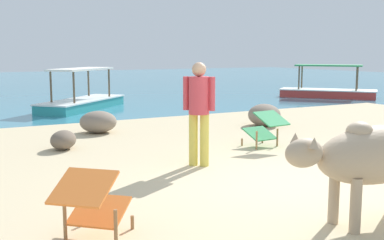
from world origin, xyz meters
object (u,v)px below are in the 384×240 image
object	(u,v)px
cow	(374,156)
person_standing	(199,106)
boat_red	(328,90)
deck_chair_far	(265,127)
deck_chair_near	(92,201)
boat_teal	(82,101)

from	to	relation	value
cow	person_standing	xyz separation A→B (m)	(-0.38, 3.06, 0.23)
cow	boat_red	xyz separation A→B (m)	(9.66, 10.77, -0.47)
cow	deck_chair_far	distance (m)	4.01
cow	deck_chair_near	size ratio (longest dim) A/B	2.09
deck_chair_far	boat_red	distance (m)	10.84
deck_chair_near	person_standing	distance (m)	3.23
cow	boat_teal	size ratio (longest dim) A/B	0.56
deck_chair_far	boat_teal	bearing A→B (deg)	4.28
boat_red	deck_chair_far	bearing A→B (deg)	89.38
deck_chair_far	person_standing	bearing A→B (deg)	104.80
deck_chair_far	person_standing	xyz separation A→B (m)	(-1.79, -0.68, 0.56)
deck_chair_near	boat_red	world-z (taller)	boat_red
cow	deck_chair_far	size ratio (longest dim) A/B	2.36
person_standing	boat_red	size ratio (longest dim) A/B	0.46
deck_chair_far	person_standing	distance (m)	2.00
deck_chair_near	cow	bearing A→B (deg)	-66.16
deck_chair_far	cow	bearing A→B (deg)	153.37
deck_chair_far	boat_teal	world-z (taller)	boat_teal
deck_chair_near	deck_chair_far	bearing A→B (deg)	-13.23
boat_teal	boat_red	xyz separation A→B (m)	(9.65, -0.65, 0.00)
cow	deck_chair_far	xyz separation A→B (m)	(1.41, 3.74, -0.33)
deck_chair_near	person_standing	xyz separation A→B (m)	(2.33, 2.16, 0.56)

